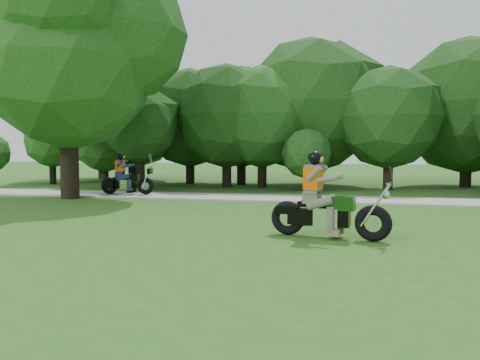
# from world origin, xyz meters

# --- Properties ---
(ground) EXTENTS (100.00, 100.00, 0.00)m
(ground) POSITION_xyz_m (0.00, 0.00, 0.00)
(ground) COLOR #275D1A
(ground) RESTS_ON ground
(walkway) EXTENTS (60.00, 2.20, 0.06)m
(walkway) POSITION_xyz_m (0.00, 8.00, 0.03)
(walkway) COLOR #A2A29D
(walkway) RESTS_ON ground
(tree_line) EXTENTS (39.45, 11.37, 7.49)m
(tree_line) POSITION_xyz_m (-1.17, 14.32, 3.61)
(tree_line) COLOR black
(tree_line) RESTS_ON ground
(big_tree_west) EXTENTS (8.64, 6.56, 9.96)m
(big_tree_west) POSITION_xyz_m (-10.54, 6.85, 5.76)
(big_tree_west) COLOR black
(big_tree_west) RESTS_ON ground
(chopper_motorcycle) EXTENTS (2.55, 0.96, 1.84)m
(chopper_motorcycle) POSITION_xyz_m (-0.82, 0.63, 0.68)
(chopper_motorcycle) COLOR black
(chopper_motorcycle) RESTS_ON ground
(touring_motorcycle) EXTENTS (2.17, 0.80, 1.66)m
(touring_motorcycle) POSITION_xyz_m (-8.95, 7.84, 0.66)
(touring_motorcycle) COLOR black
(touring_motorcycle) RESTS_ON walkway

